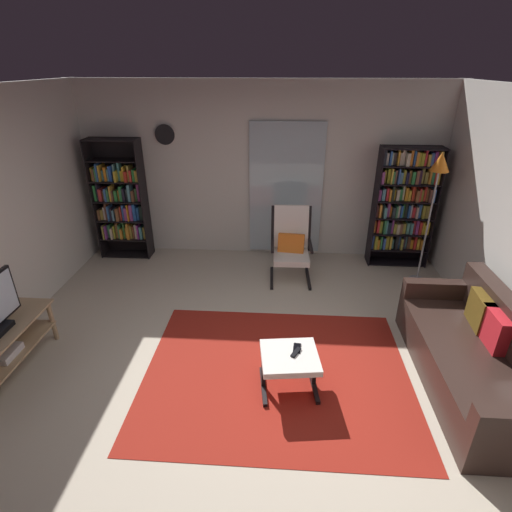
% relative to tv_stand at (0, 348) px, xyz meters
% --- Properties ---
extents(ground_plane, '(7.02, 7.02, 0.00)m').
position_rel_tv_stand_xyz_m(ground_plane, '(2.32, 0.14, -0.33)').
color(ground_plane, beige).
extents(wall_back, '(5.60, 0.06, 2.60)m').
position_rel_tv_stand_xyz_m(wall_back, '(2.32, 3.04, 0.97)').
color(wall_back, silver).
rests_on(wall_back, ground).
extents(glass_door_panel, '(1.10, 0.01, 2.00)m').
position_rel_tv_stand_xyz_m(glass_door_panel, '(2.71, 2.98, 0.72)').
color(glass_door_panel, silver).
extents(area_rug, '(2.61, 2.07, 0.01)m').
position_rel_tv_stand_xyz_m(area_rug, '(2.65, 0.19, -0.32)').
color(area_rug, maroon).
rests_on(area_rug, ground).
extents(tv_stand, '(0.46, 1.25, 0.50)m').
position_rel_tv_stand_xyz_m(tv_stand, '(0.00, 0.00, 0.00)').
color(tv_stand, tan).
rests_on(tv_stand, ground).
extents(bookshelf_near_tv, '(0.77, 0.30, 1.82)m').
position_rel_tv_stand_xyz_m(bookshelf_near_tv, '(0.21, 2.76, 0.56)').
color(bookshelf_near_tv, black).
rests_on(bookshelf_near_tv, ground).
extents(bookshelf_near_sofa, '(0.86, 0.30, 1.76)m').
position_rel_tv_stand_xyz_m(bookshelf_near_sofa, '(4.42, 2.76, 0.61)').
color(bookshelf_near_sofa, black).
rests_on(bookshelf_near_sofa, ground).
extents(leather_sofa, '(0.83, 1.97, 0.82)m').
position_rel_tv_stand_xyz_m(leather_sofa, '(4.53, 0.20, -0.03)').
color(leather_sofa, '#32221D').
rests_on(leather_sofa, ground).
extents(lounge_armchair, '(0.58, 0.67, 1.02)m').
position_rel_tv_stand_xyz_m(lounge_armchair, '(2.80, 2.21, 0.21)').
color(lounge_armchair, black).
rests_on(lounge_armchair, ground).
extents(ottoman, '(0.58, 0.54, 0.39)m').
position_rel_tv_stand_xyz_m(ottoman, '(2.77, 0.02, -0.01)').
color(ottoman, white).
rests_on(ottoman, ground).
extents(tv_remote, '(0.10, 0.15, 0.02)m').
position_rel_tv_stand_xyz_m(tv_remote, '(2.82, 0.04, 0.07)').
color(tv_remote, black).
rests_on(tv_remote, ottoman).
extents(cell_phone, '(0.08, 0.15, 0.01)m').
position_rel_tv_stand_xyz_m(cell_phone, '(2.84, 0.11, 0.07)').
color(cell_phone, black).
rests_on(cell_phone, ottoman).
extents(floor_lamp_by_shelf, '(0.24, 0.24, 1.80)m').
position_rel_tv_stand_xyz_m(floor_lamp_by_shelf, '(4.61, 2.20, 1.19)').
color(floor_lamp_by_shelf, '#A5A5AD').
rests_on(floor_lamp_by_shelf, ground).
extents(wall_clock, '(0.29, 0.03, 0.29)m').
position_rel_tv_stand_xyz_m(wall_clock, '(0.94, 2.97, 1.52)').
color(wall_clock, silver).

